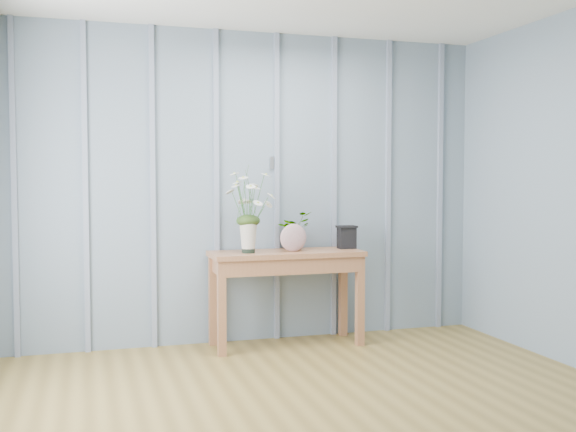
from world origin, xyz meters
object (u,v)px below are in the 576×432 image
object	(u,v)px
sideboard	(286,266)
felt_disc_vessel	(293,238)
daisy_vase	(248,201)
carved_box	(347,237)

from	to	relation	value
sideboard	felt_disc_vessel	distance (m)	0.23
daisy_vase	carved_box	size ratio (longest dim) A/B	3.39
sideboard	felt_disc_vessel	xyz separation A→B (m)	(0.04, -0.05, 0.22)
carved_box	sideboard	bearing A→B (deg)	-175.84
felt_disc_vessel	carved_box	world-z (taller)	felt_disc_vessel
sideboard	carved_box	bearing A→B (deg)	4.16
daisy_vase	carved_box	xyz separation A→B (m)	(0.84, 0.08, -0.30)
daisy_vase	felt_disc_vessel	bearing A→B (deg)	-2.66
daisy_vase	felt_disc_vessel	distance (m)	0.46
carved_box	daisy_vase	bearing A→B (deg)	-174.89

